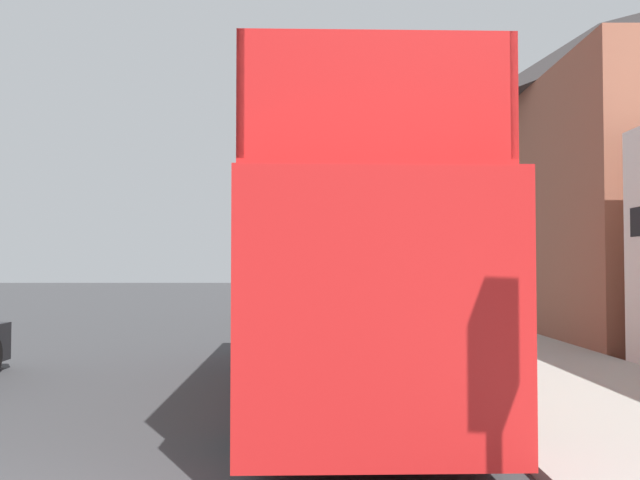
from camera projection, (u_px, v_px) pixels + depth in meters
name	position (u px, v px, depth m)	size (l,w,h in m)	color
ground_plane	(228.00, 323.00, 26.10)	(144.00, 144.00, 0.00)	#3D3D3F
sidewalk	(447.00, 328.00, 23.11)	(3.96, 108.00, 0.14)	#ADAAA3
brick_terrace_rear	(600.00, 175.00, 23.74)	(6.00, 16.23, 9.77)	#935642
tour_bus	(342.00, 276.00, 11.48)	(2.78, 10.85, 4.00)	red
parked_car_ahead_of_bus	(354.00, 318.00, 18.79)	(1.79, 4.57, 1.41)	black
lamp_post_nearest	(495.00, 150.00, 10.23)	(0.35, 0.35, 4.98)	black
lamp_post_second	(419.00, 202.00, 18.97)	(0.35, 0.35, 5.06)	black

